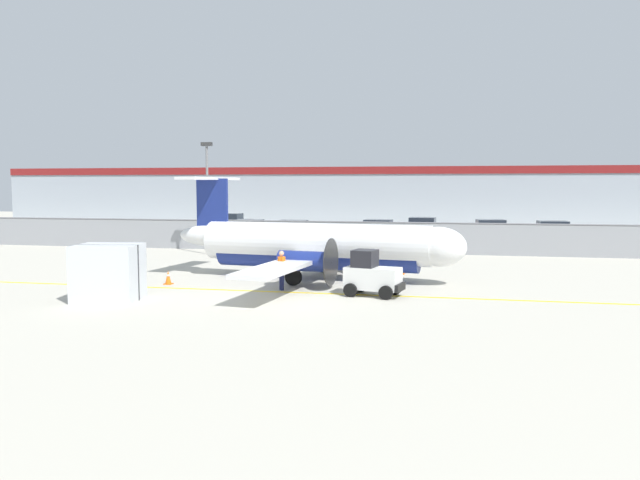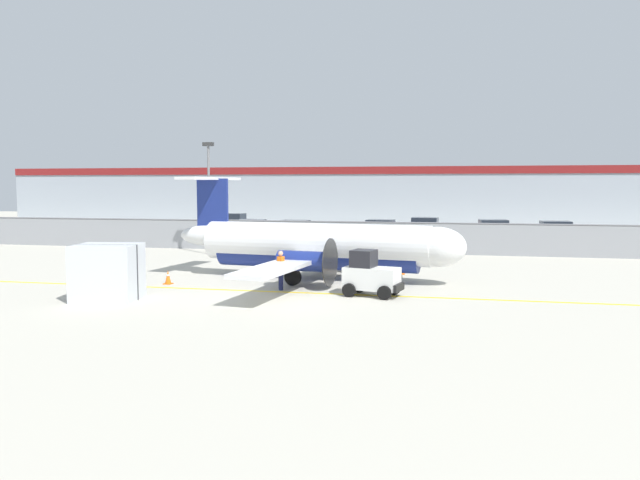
% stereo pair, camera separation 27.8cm
% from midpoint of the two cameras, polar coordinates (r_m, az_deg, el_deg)
% --- Properties ---
extents(ground_plane, '(140.00, 140.00, 0.01)m').
position_cam_midpoint_polar(ground_plane, '(26.57, -3.87, -4.76)').
color(ground_plane, '#B7B2A3').
extents(perimeter_fence, '(98.00, 0.10, 2.10)m').
position_cam_midpoint_polar(perimeter_fence, '(41.95, 1.96, 0.39)').
color(perimeter_fence, gray).
rests_on(perimeter_fence, ground).
extents(parking_lot_strip, '(98.00, 17.00, 0.12)m').
position_cam_midpoint_polar(parking_lot_strip, '(53.37, 4.04, 0.25)').
color(parking_lot_strip, '#38383A').
rests_on(parking_lot_strip, ground).
extents(background_building, '(91.00, 8.10, 6.50)m').
position_cam_midpoint_polar(background_building, '(71.56, 6.02, 4.02)').
color(background_building, '#A8B2BC').
rests_on(background_building, ground).
extents(commuter_airplane, '(14.61, 16.07, 4.92)m').
position_cam_midpoint_polar(commuter_airplane, '(29.89, -0.18, -0.56)').
color(commuter_airplane, white).
rests_on(commuter_airplane, ground).
extents(baggage_tug, '(2.51, 1.79, 1.88)m').
position_cam_midpoint_polar(baggage_tug, '(25.56, 4.43, -3.22)').
color(baggage_tug, silver).
rests_on(baggage_tug, ground).
extents(ground_crew_worker, '(0.46, 0.52, 1.70)m').
position_cam_midpoint_polar(ground_crew_worker, '(26.93, -3.83, -2.58)').
color(ground_crew_worker, '#191E4C').
rests_on(ground_crew_worker, ground).
extents(cargo_container, '(2.67, 2.33, 2.20)m').
position_cam_midpoint_polar(cargo_container, '(25.90, -19.08, -2.83)').
color(cargo_container, silver).
rests_on(cargo_container, ground).
extents(traffic_cone_near_left, '(0.36, 0.36, 0.64)m').
position_cam_midpoint_polar(traffic_cone_near_left, '(29.36, -13.97, -3.34)').
color(traffic_cone_near_left, orange).
rests_on(traffic_cone_near_left, ground).
extents(traffic_cone_near_right, '(0.36, 0.36, 0.64)m').
position_cam_midpoint_polar(traffic_cone_near_right, '(31.96, 7.18, -2.56)').
color(traffic_cone_near_right, orange).
rests_on(traffic_cone_near_right, ground).
extents(parked_car_0, '(4.37, 2.37, 1.58)m').
position_cam_midpoint_polar(parked_car_0, '(62.73, -8.24, 1.69)').
color(parked_car_0, slate).
rests_on(parked_car_0, parking_lot_strip).
extents(parked_car_1, '(4.30, 2.21, 1.58)m').
position_cam_midpoint_polar(parked_car_1, '(51.26, -6.79, 0.96)').
color(parked_car_1, red).
rests_on(parked_car_1, parking_lot_strip).
extents(parked_car_2, '(4.33, 2.28, 1.58)m').
position_cam_midpoint_polar(parked_car_2, '(50.21, -2.81, 0.90)').
color(parked_car_2, '#19662D').
rests_on(parked_car_2, parking_lot_strip).
extents(parked_car_3, '(4.32, 2.27, 1.58)m').
position_cam_midpoint_polar(parked_car_3, '(51.18, 5.06, 0.97)').
color(parked_car_3, navy).
rests_on(parked_car_3, parking_lot_strip).
extents(parked_car_4, '(4.34, 2.31, 1.58)m').
position_cam_midpoint_polar(parked_car_4, '(55.19, 9.08, 1.22)').
color(parked_car_4, slate).
rests_on(parked_car_4, parking_lot_strip).
extents(parked_car_5, '(4.39, 2.44, 1.58)m').
position_cam_midpoint_polar(parked_car_5, '(52.80, 15.06, 0.94)').
color(parked_car_5, red).
rests_on(parked_car_5, parking_lot_strip).
extents(parked_car_6, '(4.32, 2.26, 1.58)m').
position_cam_midpoint_polar(parked_car_6, '(52.40, 20.48, 0.76)').
color(parked_car_6, slate).
rests_on(parked_car_6, parking_lot_strip).
extents(apron_light_pole, '(0.70, 0.30, 7.27)m').
position_cam_midpoint_polar(apron_light_pole, '(41.23, -10.46, 4.66)').
color(apron_light_pole, slate).
rests_on(apron_light_pole, ground).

